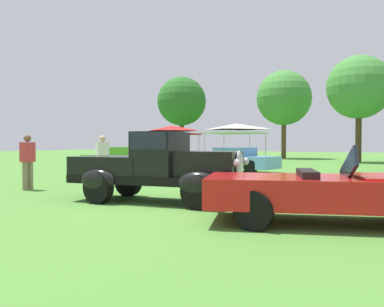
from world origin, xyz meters
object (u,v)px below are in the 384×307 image
object	(u,v)px
show_car_lime	(119,158)
spectator_by_row	(28,160)
show_car_skyblue	(237,160)
spectator_near_truck	(160,156)
canopy_tent_center_field	(236,128)
feature_pickup_truck	(158,166)
neighbor_convertible	(340,191)
spectator_far_side	(102,159)
canopy_tent_left_field	(172,130)

from	to	relation	value
show_car_lime	spectator_by_row	bearing A→B (deg)	-66.36
show_car_skyblue	spectator_near_truck	world-z (taller)	spectator_near_truck
show_car_lime	canopy_tent_center_field	xyz separation A→B (m)	(4.49, 6.28, 1.83)
feature_pickup_truck	canopy_tent_center_field	size ratio (longest dim) A/B	1.30
neighbor_convertible	canopy_tent_center_field	world-z (taller)	canopy_tent_center_field
show_car_skyblue	spectator_far_side	distance (m)	8.35
show_car_skyblue	spectator_near_truck	distance (m)	5.25
feature_pickup_truck	show_car_skyblue	size ratio (longest dim) A/B	1.04
canopy_tent_left_field	spectator_by_row	bearing A→B (deg)	-73.58
neighbor_convertible	canopy_tent_left_field	bearing A→B (deg)	129.51
spectator_far_side	canopy_tent_left_field	distance (m)	15.21
canopy_tent_left_field	feature_pickup_truck	bearing A→B (deg)	-59.31
show_car_lime	spectator_far_side	xyz separation A→B (m)	(5.27, -7.32, 0.31)
show_car_lime	spectator_far_side	size ratio (longest dim) A/B	2.55
show_car_skyblue	spectator_by_row	xyz separation A→B (m)	(-2.67, -10.25, 0.31)
spectator_far_side	canopy_tent_left_field	xyz separation A→B (m)	(-5.88, 13.94, 1.51)
feature_pickup_truck	spectator_by_row	size ratio (longest dim) A/B	2.60
canopy_tent_center_field	spectator_far_side	bearing A→B (deg)	-86.76
spectator_near_truck	show_car_skyblue	bearing A→B (deg)	76.08
spectator_near_truck	spectator_by_row	distance (m)	5.35
show_car_lime	canopy_tent_left_field	xyz separation A→B (m)	(-0.61, 6.62, 1.82)
neighbor_convertible	show_car_lime	distance (m)	16.69
show_car_skyblue	canopy_tent_center_field	distance (m)	6.14
spectator_by_row	canopy_tent_left_field	size ratio (longest dim) A/B	0.52
feature_pickup_truck	spectator_near_truck	xyz separation A→B (m)	(-3.45, 5.30, 0.05)
show_car_lime	spectator_near_truck	xyz separation A→B (m)	(5.51, -4.21, 0.31)
feature_pickup_truck	canopy_tent_center_field	bearing A→B (deg)	105.79
neighbor_convertible	show_car_skyblue	bearing A→B (deg)	120.30
neighbor_convertible	spectator_far_side	xyz separation A→B (m)	(-7.97, 2.84, 0.33)
spectator_near_truck	canopy_tent_center_field	size ratio (longest dim) A/B	0.50
show_car_skyblue	canopy_tent_left_field	world-z (taller)	canopy_tent_left_field
neighbor_convertible	spectator_far_side	bearing A→B (deg)	160.36
spectator_by_row	canopy_tent_left_field	world-z (taller)	canopy_tent_left_field
spectator_near_truck	canopy_tent_left_field	xyz separation A→B (m)	(-6.12, 10.82, 1.51)
neighbor_convertible	canopy_tent_center_field	bearing A→B (deg)	117.98
feature_pickup_truck	neighbor_convertible	distance (m)	4.33
neighbor_convertible	canopy_tent_center_field	xyz separation A→B (m)	(-8.74, 16.45, 1.84)
show_car_lime	show_car_skyblue	world-z (taller)	same
spectator_by_row	spectator_far_side	size ratio (longest dim) A/B	1.00
show_car_lime	show_car_skyblue	bearing A→B (deg)	7.43
spectator_far_side	spectator_near_truck	bearing A→B (deg)	85.46
spectator_by_row	canopy_tent_center_field	bearing A→B (deg)	88.56
show_car_lime	canopy_tent_center_field	world-z (taller)	canopy_tent_center_field
neighbor_convertible	spectator_near_truck	size ratio (longest dim) A/B	2.85
canopy_tent_left_field	canopy_tent_center_field	xyz separation A→B (m)	(5.11, -0.34, 0.00)
spectator_by_row	spectator_far_side	world-z (taller)	same
spectator_near_truck	spectator_far_side	distance (m)	3.13
show_car_skyblue	spectator_near_truck	bearing A→B (deg)	-103.92
feature_pickup_truck	canopy_tent_center_field	world-z (taller)	canopy_tent_center_field
canopy_tent_center_field	spectator_near_truck	bearing A→B (deg)	-84.45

